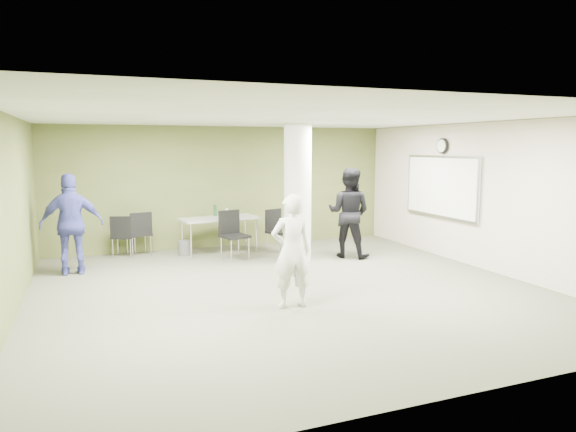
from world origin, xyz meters
name	(u,v)px	position (x,y,z in m)	size (l,w,h in m)	color
floor	(287,289)	(0.00, 0.00, 0.00)	(8.00, 8.00, 0.00)	#4A4C3C
ceiling	(287,117)	(0.00, 0.00, 2.80)	(8.00, 8.00, 0.00)	white
wall_back	(226,187)	(0.00, 4.00, 1.40)	(8.00, 0.02, 2.80)	#535D2B
wall_left	(8,217)	(-4.00, 0.00, 1.40)	(0.02, 8.00, 2.80)	#535D2B
wall_right_cream	(484,196)	(4.00, 0.00, 1.40)	(0.02, 8.00, 2.80)	beige
column	(298,193)	(1.00, 2.00, 1.40)	(0.56, 0.56, 2.80)	silver
whiteboard	(441,187)	(3.92, 1.20, 1.50)	(0.05, 2.30, 1.30)	silver
wall_clock	(442,146)	(3.92, 1.20, 2.35)	(0.06, 0.32, 0.32)	black
folding_table	(219,220)	(-0.34, 3.25, 0.75)	(1.77, 0.97, 1.05)	gray
wastebasket	(185,248)	(-1.11, 3.31, 0.16)	(0.28, 0.28, 0.32)	#4C4C4C
chair_back_left	(140,230)	(-2.01, 3.56, 0.56)	(0.56, 0.56, 0.96)	black
chair_back_right	(122,233)	(-2.36, 3.56, 0.52)	(0.57, 0.57, 0.90)	black
chair_table_left	(232,231)	(-0.23, 2.57, 0.60)	(0.62, 0.62, 1.02)	black
chair_table_right	(277,227)	(0.87, 2.86, 0.56)	(0.62, 0.62, 0.96)	black
woman_white	(292,251)	(-0.28, -0.89, 0.83)	(0.61, 0.40, 1.67)	silver
man_black	(349,213)	(2.12, 1.87, 0.95)	(0.92, 0.72, 1.90)	black
man_blue	(72,224)	(-3.30, 2.38, 0.93)	(1.09, 0.45, 1.86)	#3D4199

